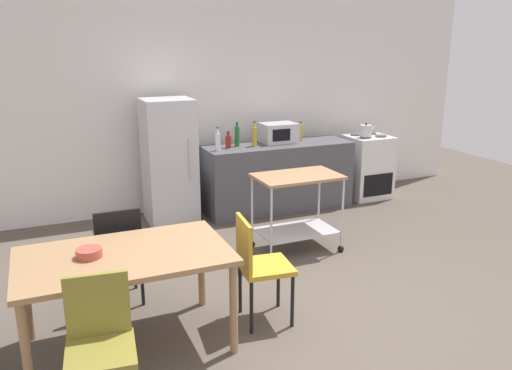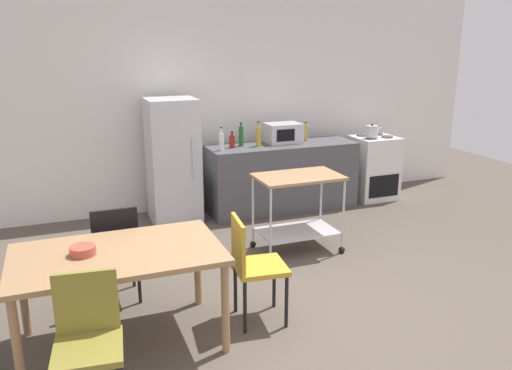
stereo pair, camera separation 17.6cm
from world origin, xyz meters
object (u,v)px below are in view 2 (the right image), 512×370
Objects in this scene: bottle_sparkling_water at (241,136)px; bottle_wine at (258,136)px; kitchen_cart at (298,200)px; bottle_vinegar at (232,141)px; chair_mustard at (252,262)px; stove_oven at (373,167)px; kettle at (372,131)px; chair_black at (115,246)px; dining_table at (118,262)px; fruit_bowl at (83,251)px; bottle_sesame_oil at (221,141)px; refrigerator at (173,161)px; chair_olive at (88,337)px; microwave at (283,133)px; bottle_soy_sauce at (305,133)px.

bottle_sparkling_water is 0.96× the size of bottle_wine.
kitchen_cart is 4.31× the size of bottle_vinegar.
kitchen_cart is 1.54m from bottle_sparkling_water.
stove_oven is at bearing -41.33° from chair_mustard.
chair_mustard is at bearing -105.42° from bottle_vinegar.
stove_oven is at bearing 39.67° from kettle.
chair_black is at bearing -133.84° from bottle_sparkling_water.
chair_black reaches higher than dining_table.
fruit_bowl is at bearing -148.91° from kettle.
bottle_sesame_oil is 2.20m from kettle.
kettle reaches higher than chair_mustard.
bottle_wine reaches higher than kitchen_cart.
kitchen_cart is 3.11× the size of bottle_sesame_oil.
dining_table is at bearing -110.65° from refrigerator.
chair_olive is 3.98m from bottle_sparkling_water.
bottle_wine is (0.53, 0.07, 0.01)m from bottle_sesame_oil.
stove_oven is 3.14× the size of bottle_sesame_oil.
kettle is (1.76, 1.30, 0.43)m from kitchen_cart.
bottle_wine reaches higher than chair_black.
chair_olive is 1.93× the size of microwave.
refrigerator is (0.95, 1.94, 0.26)m from chair_black.
kettle is at bearing -2.28° from bottle_wine.
chair_mustard is at bearing -2.67° from dining_table.
stove_oven is 3.84× the size of kettle.
dining_table is 3.29m from bottle_wine.
chair_mustard is at bearing -118.70° from microwave.
microwave is at bearing 172.09° from kettle.
fruit_bowl is at bearing -115.27° from refrigerator.
chair_olive is at bearing -92.81° from fruit_bowl.
bottle_sparkling_water is 0.60m from microwave.
bottle_vinegar is at bearing 64.60° from chair_olive.
bottle_vinegar is (0.72, 2.59, 0.47)m from chair_mustard.
bottle_sparkling_water is (0.86, 2.66, 0.52)m from chair_mustard.
bottle_sparkling_water is (1.85, 1.92, 0.52)m from chair_black.
chair_olive is at bearing -110.80° from refrigerator.
bottle_soy_sauce is 1.09× the size of kettle.
dining_table is 4.51m from kettle.
stove_oven is at bearing 36.60° from kitchen_cart.
bottle_wine is 1.75× the size of fruit_bowl.
bottle_wine is (0.09, 1.36, 0.46)m from kitchen_cart.
kettle is at bearing 31.09° from fruit_bowl.
refrigerator reaches higher than dining_table.
microwave is 1.92× the size of kettle.
stove_oven is 0.57m from kettle.
bottle_soy_sauce is at bearing 8.24° from bottle_wine.
refrigerator is 0.94m from bottle_sparkling_water.
refrigerator reaches higher than stove_oven.
stove_oven is 2.00× the size of microwave.
refrigerator reaches higher than bottle_wine.
bottle_sesame_oil is (1.53, 1.76, 0.50)m from chair_black.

